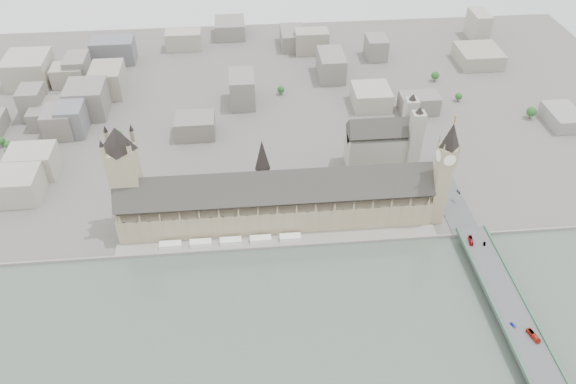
{
  "coord_description": "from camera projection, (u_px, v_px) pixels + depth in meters",
  "views": [
    {
      "loc": [
        -22.81,
        -346.06,
        332.75
      ],
      "look_at": [
        10.46,
        18.78,
        32.3
      ],
      "focal_mm": 35.0,
      "sensor_mm": 36.0,
      "label": 1
    }
  ],
  "objects": [
    {
      "name": "city_skyline_inland",
      "position": [
        262.0,
        79.0,
        655.69
      ],
      "size": [
        720.0,
        360.0,
        38.0
      ],
      "primitive_type": null,
      "color": "gray",
      "rests_on": "ground"
    },
    {
      "name": "victoria_tower",
      "position": [
        125.0,
        174.0,
        455.53
      ],
      "size": [
        30.0,
        30.0,
        100.0
      ],
      "color": "tan",
      "rests_on": "ground"
    },
    {
      "name": "embankment_wall",
      "position": [
        279.0,
        247.0,
        466.58
      ],
      "size": [
        600.0,
        1.5,
        3.0
      ],
      "primitive_type": "cube",
      "color": "gray",
      "rests_on": "ground"
    },
    {
      "name": "red_bus_south",
      "position": [
        533.0,
        336.0,
        385.45
      ],
      "size": [
        5.95,
        12.42,
        3.37
      ],
      "primitive_type": "imported",
      "rotation": [
        0.0,
        0.0,
        0.27
      ],
      "color": "red",
      "rests_on": "westminster_bridge"
    },
    {
      "name": "car_blue",
      "position": [
        513.0,
        325.0,
        393.48
      ],
      "size": [
        3.36,
        5.06,
        1.6
      ],
      "primitive_type": "imported",
      "rotation": [
        0.0,
        0.0,
        0.34
      ],
      "color": "#1A2DAC",
      "rests_on": "westminster_bridge"
    },
    {
      "name": "car_approach",
      "position": [
        459.0,
        192.0,
        507.39
      ],
      "size": [
        3.26,
        5.71,
        1.56
      ],
      "primitive_type": "imported",
      "rotation": [
        0.0,
        0.0,
        0.21
      ],
      "color": "gray",
      "rests_on": "westminster_bridge"
    },
    {
      "name": "red_bus_north",
      "position": [
        471.0,
        240.0,
        457.97
      ],
      "size": [
        4.42,
        10.87,
        2.95
      ],
      "primitive_type": "imported",
      "rotation": [
        0.0,
        0.0,
        -0.19
      ],
      "color": "#A21219",
      "rests_on": "westminster_bridge"
    },
    {
      "name": "river_terrace",
      "position": [
        278.0,
        241.0,
        472.67
      ],
      "size": [
        270.0,
        15.0,
        2.0
      ],
      "primitive_type": "cube",
      "color": "gray",
      "rests_on": "ground"
    },
    {
      "name": "westminster_bridge",
      "position": [
        502.0,
        298.0,
        419.82
      ],
      "size": [
        25.0,
        325.0,
        10.25
      ],
      "primitive_type": "cube",
      "color": "#474749",
      "rests_on": "ground"
    },
    {
      "name": "bridge_parapets",
      "position": [
        529.0,
        343.0,
        381.94
      ],
      "size": [
        25.0,
        235.0,
        1.15
      ],
      "primitive_type": null,
      "color": "#345E43",
      "rests_on": "westminster_bridge"
    },
    {
      "name": "ground",
      "position": [
        278.0,
        236.0,
        479.08
      ],
      "size": [
        900.0,
        900.0,
        0.0
      ],
      "primitive_type": "plane",
      "color": "#595651",
      "rests_on": "ground"
    },
    {
      "name": "park_trees",
      "position": [
        262.0,
        186.0,
        519.82
      ],
      "size": [
        110.0,
        30.0,
        15.0
      ],
      "primitive_type": null,
      "color": "#174218",
      "rests_on": "ground"
    },
    {
      "name": "elizabeth_tower",
      "position": [
        444.0,
        167.0,
        458.09
      ],
      "size": [
        17.0,
        17.0,
        107.5
      ],
      "color": "tan",
      "rests_on": "ground"
    },
    {
      "name": "car_silver",
      "position": [
        484.0,
        244.0,
        456.04
      ],
      "size": [
        3.21,
        4.64,
        1.45
      ],
      "primitive_type": "imported",
      "rotation": [
        0.0,
        0.0,
        -0.42
      ],
      "color": "gray",
      "rests_on": "westminster_bridge"
    },
    {
      "name": "central_tower",
      "position": [
        262.0,
        164.0,
        461.67
      ],
      "size": [
        13.0,
        13.0,
        48.0
      ],
      "color": "gray",
      "rests_on": "ground"
    },
    {
      "name": "palace_of_westminster",
      "position": [
        276.0,
        201.0,
        479.85
      ],
      "size": [
        265.0,
        40.73,
        55.44
      ],
      "color": "tan",
      "rests_on": "ground"
    },
    {
      "name": "westminster_abbey",
      "position": [
        384.0,
        142.0,
        544.12
      ],
      "size": [
        68.0,
        36.0,
        64.0
      ],
      "color": "gray",
      "rests_on": "ground"
    },
    {
      "name": "terrace_tents",
      "position": [
        231.0,
        241.0,
        468.34
      ],
      "size": [
        118.0,
        7.0,
        4.0
      ],
      "color": "white",
      "rests_on": "river_terrace"
    }
  ]
}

